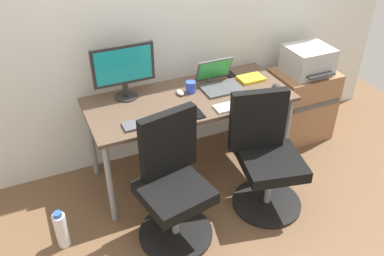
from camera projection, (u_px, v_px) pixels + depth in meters
name	position (u px, v px, depth m)	size (l,w,h in m)	color
ground_plane	(190.00, 170.00, 3.65)	(5.28, 5.28, 0.00)	brown
back_wall	(167.00, 10.00, 3.25)	(4.40, 0.04, 2.60)	silver
desk	(189.00, 105.00, 3.27)	(1.61, 0.70, 0.73)	brown
office_chair_left	(173.00, 185.00, 2.85)	(0.54, 0.54, 0.94)	black
office_chair_right	(266.00, 158.00, 3.10)	(0.54, 0.54, 0.94)	black
side_cabinet	(300.00, 104.00, 3.93)	(0.56, 0.43, 0.68)	#996B47
printer	(308.00, 60.00, 3.67)	(0.38, 0.40, 0.24)	#B7B7B7
water_bottle_on_floor	(62.00, 230.00, 2.88)	(0.09, 0.09, 0.31)	white
desktop_monitor	(124.00, 68.00, 3.10)	(0.48, 0.18, 0.43)	#262626
open_laptop	(219.00, 81.00, 3.36)	(0.31, 0.30, 0.22)	#4C4C51
keyboard_by_monitor	(147.00, 122.00, 2.93)	(0.34, 0.12, 0.02)	#515156
keyboard_by_laptop	(236.00, 105.00, 3.12)	(0.34, 0.12, 0.02)	silver
mouse_by_monitor	(180.00, 92.00, 3.27)	(0.06, 0.10, 0.03)	#B7B7B7
mouse_by_laptop	(277.00, 87.00, 3.35)	(0.06, 0.10, 0.03)	#2D2D2D
coffee_mug	(191.00, 87.00, 3.29)	(0.08, 0.08, 0.09)	blue
pen_cup	(208.00, 74.00, 3.46)	(0.07, 0.07, 0.10)	slate
phone_near_monitor	(198.00, 114.00, 3.03)	(0.07, 0.14, 0.01)	black
phone_near_laptop	(229.00, 74.00, 3.58)	(0.07, 0.14, 0.01)	black
notebook	(251.00, 79.00, 3.48)	(0.21, 0.15, 0.03)	yellow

